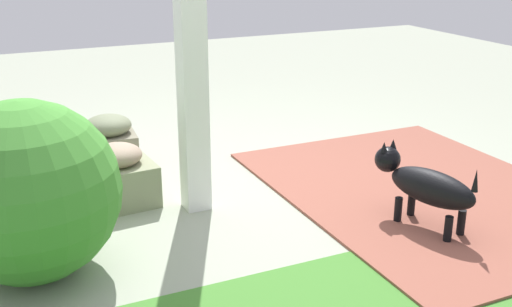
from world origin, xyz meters
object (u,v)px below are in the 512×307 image
round_shrub (28,192)px  dog (425,184)px  stone_planter_nearest (109,143)px  porch_pillar (190,29)px  stone_planter_near (118,177)px

round_shrub → dog: (-2.11, 0.38, -0.18)m
stone_planter_nearest → round_shrub: bearing=63.7°
stone_planter_nearest → porch_pillar: bearing=110.3°
round_shrub → dog: 2.15m
porch_pillar → stone_planter_near: size_ratio=4.86×
porch_pillar → stone_planter_nearest: bearing=-69.7°
stone_planter_near → dog: dog is taller
stone_planter_nearest → stone_planter_near: size_ratio=0.88×
stone_planter_nearest → dog: 2.26m
stone_planter_nearest → dog: size_ratio=0.59×
porch_pillar → round_shrub: porch_pillar is taller
stone_planter_near → round_shrub: size_ratio=0.51×
porch_pillar → stone_planter_near: 1.06m
round_shrub → porch_pillar: bearing=-156.3°
round_shrub → dog: round_shrub is taller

